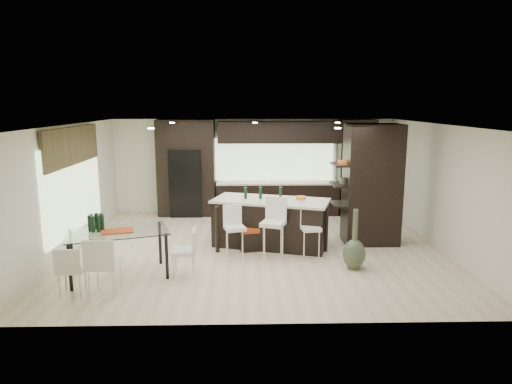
{
  "coord_description": "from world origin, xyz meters",
  "views": [
    {
      "loc": [
        -0.25,
        -9.61,
        3.14
      ],
      "look_at": [
        0.0,
        0.6,
        1.15
      ],
      "focal_mm": 32.0,
      "sensor_mm": 36.0,
      "label": 1
    }
  ],
  "objects_px": {
    "kitchen_island": "(271,223)",
    "stool_left": "(235,237)",
    "stool_mid": "(273,234)",
    "floor_vase": "(355,239)",
    "dining_table": "(119,254)",
    "chair_far": "(72,272)",
    "chair_end": "(184,255)",
    "stool_right": "(311,238)",
    "bench": "(269,236)",
    "chair_near": "(105,268)"
  },
  "relations": [
    {
      "from": "bench",
      "to": "floor_vase",
      "type": "distance_m",
      "value": 2.1
    },
    {
      "from": "dining_table",
      "to": "stool_right",
      "type": "bearing_deg",
      "value": -3.7
    },
    {
      "from": "kitchen_island",
      "to": "chair_end",
      "type": "relative_size",
      "value": 3.14
    },
    {
      "from": "stool_left",
      "to": "chair_end",
      "type": "xyz_separation_m",
      "value": [
        -0.92,
        -0.95,
        -0.04
      ]
    },
    {
      "from": "floor_vase",
      "to": "stool_mid",
      "type": "bearing_deg",
      "value": 157.21
    },
    {
      "from": "stool_left",
      "to": "floor_vase",
      "type": "height_order",
      "value": "floor_vase"
    },
    {
      "from": "kitchen_island",
      "to": "stool_mid",
      "type": "height_order",
      "value": "kitchen_island"
    },
    {
      "from": "stool_mid",
      "to": "stool_right",
      "type": "relative_size",
      "value": 1.19
    },
    {
      "from": "stool_right",
      "to": "floor_vase",
      "type": "xyz_separation_m",
      "value": [
        0.75,
        -0.68,
        0.16
      ]
    },
    {
      "from": "chair_near",
      "to": "chair_far",
      "type": "distance_m",
      "value": 0.57
    },
    {
      "from": "kitchen_island",
      "to": "bench",
      "type": "relative_size",
      "value": 1.9
    },
    {
      "from": "kitchen_island",
      "to": "stool_left",
      "type": "distance_m",
      "value": 1.15
    },
    {
      "from": "chair_near",
      "to": "kitchen_island",
      "type": "bearing_deg",
      "value": 44.01
    },
    {
      "from": "floor_vase",
      "to": "dining_table",
      "type": "relative_size",
      "value": 0.66
    },
    {
      "from": "chair_end",
      "to": "stool_mid",
      "type": "bearing_deg",
      "value": -63.32
    },
    {
      "from": "stool_right",
      "to": "dining_table",
      "type": "distance_m",
      "value": 3.79
    },
    {
      "from": "stool_left",
      "to": "chair_far",
      "type": "height_order",
      "value": "stool_left"
    },
    {
      "from": "chair_near",
      "to": "stool_mid",
      "type": "bearing_deg",
      "value": 33.04
    },
    {
      "from": "kitchen_island",
      "to": "chair_end",
      "type": "xyz_separation_m",
      "value": [
        -1.7,
        -1.79,
        -0.12
      ]
    },
    {
      "from": "dining_table",
      "to": "bench",
      "type": "bearing_deg",
      "value": 11.54
    },
    {
      "from": "stool_mid",
      "to": "chair_near",
      "type": "xyz_separation_m",
      "value": [
        -2.89,
        -1.76,
        -0.04
      ]
    },
    {
      "from": "kitchen_island",
      "to": "stool_mid",
      "type": "relative_size",
      "value": 2.5
    },
    {
      "from": "stool_right",
      "to": "chair_near",
      "type": "xyz_separation_m",
      "value": [
        -3.67,
        -1.79,
        0.04
      ]
    },
    {
      "from": "stool_left",
      "to": "kitchen_island",
      "type": "bearing_deg",
      "value": 30.2
    },
    {
      "from": "chair_far",
      "to": "chair_end",
      "type": "xyz_separation_m",
      "value": [
        1.75,
        0.79,
        0.02
      ]
    },
    {
      "from": "stool_right",
      "to": "chair_far",
      "type": "xyz_separation_m",
      "value": [
        -4.23,
        -1.75,
        -0.04
      ]
    },
    {
      "from": "bench",
      "to": "dining_table",
      "type": "distance_m",
      "value": 3.29
    },
    {
      "from": "stool_right",
      "to": "chair_far",
      "type": "height_order",
      "value": "stool_right"
    },
    {
      "from": "chair_near",
      "to": "dining_table",
      "type": "bearing_deg",
      "value": 91.75
    },
    {
      "from": "stool_right",
      "to": "stool_mid",
      "type": "bearing_deg",
      "value": 175.29
    },
    {
      "from": "chair_far",
      "to": "chair_near",
      "type": "bearing_deg",
      "value": -8.47
    },
    {
      "from": "kitchen_island",
      "to": "dining_table",
      "type": "bearing_deg",
      "value": -130.92
    },
    {
      "from": "chair_near",
      "to": "chair_end",
      "type": "height_order",
      "value": "chair_near"
    },
    {
      "from": "stool_left",
      "to": "bench",
      "type": "xyz_separation_m",
      "value": [
        0.74,
        0.69,
        -0.18
      ]
    },
    {
      "from": "stool_right",
      "to": "bench",
      "type": "relative_size",
      "value": 0.64
    },
    {
      "from": "stool_mid",
      "to": "bench",
      "type": "xyz_separation_m",
      "value": [
        -0.04,
        0.72,
        -0.25
      ]
    },
    {
      "from": "stool_left",
      "to": "stool_right",
      "type": "distance_m",
      "value": 1.56
    },
    {
      "from": "dining_table",
      "to": "stool_left",
      "type": "bearing_deg",
      "value": 5.93
    },
    {
      "from": "dining_table",
      "to": "chair_far",
      "type": "bearing_deg",
      "value": -143.51
    },
    {
      "from": "floor_vase",
      "to": "chair_near",
      "type": "bearing_deg",
      "value": -165.81
    },
    {
      "from": "stool_left",
      "to": "stool_right",
      "type": "relative_size",
      "value": 1.03
    },
    {
      "from": "kitchen_island",
      "to": "stool_right",
      "type": "height_order",
      "value": "kitchen_island"
    },
    {
      "from": "bench",
      "to": "stool_left",
      "type": "bearing_deg",
      "value": -148.37
    },
    {
      "from": "bench",
      "to": "chair_far",
      "type": "bearing_deg",
      "value": -155.75
    },
    {
      "from": "bench",
      "to": "floor_vase",
      "type": "height_order",
      "value": "floor_vase"
    },
    {
      "from": "bench",
      "to": "dining_table",
      "type": "relative_size",
      "value": 0.75
    },
    {
      "from": "stool_left",
      "to": "chair_near",
      "type": "bearing_deg",
      "value": -156.75
    },
    {
      "from": "chair_end",
      "to": "floor_vase",
      "type": "bearing_deg",
      "value": -86.82
    },
    {
      "from": "chair_far",
      "to": "chair_end",
      "type": "distance_m",
      "value": 1.92
    },
    {
      "from": "stool_right",
      "to": "chair_end",
      "type": "distance_m",
      "value": 2.66
    }
  ]
}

